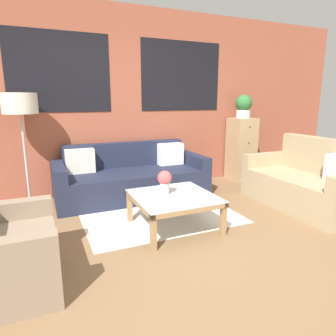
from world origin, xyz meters
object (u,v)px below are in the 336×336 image
object	(u,v)px
couch_dark	(131,178)
potted_plant	(244,106)
coffee_table	(174,200)
flower_vase	(165,181)
floor_lamp	(20,108)
drawer_cabinet	(241,149)
settee_vintage	(306,184)

from	to	relation	value
couch_dark	potted_plant	distance (m)	2.39
coffee_table	flower_vase	bearing A→B (deg)	134.01
coffee_table	flower_vase	world-z (taller)	flower_vase
floor_lamp	flower_vase	bearing A→B (deg)	-43.18
drawer_cabinet	potted_plant	bearing A→B (deg)	90.00
settee_vintage	floor_lamp	size ratio (longest dim) A/B	1.05
couch_dark	drawer_cabinet	bearing A→B (deg)	5.51
drawer_cabinet	flower_vase	distance (m)	2.55
settee_vintage	floor_lamp	xyz separation A→B (m)	(-3.44, 1.47, 1.01)
couch_dark	flower_vase	xyz separation A→B (m)	(0.02, -1.22, 0.27)
potted_plant	couch_dark	bearing A→B (deg)	-174.48
settee_vintage	potted_plant	bearing A→B (deg)	86.39
couch_dark	floor_lamp	bearing A→B (deg)	175.22
floor_lamp	couch_dark	bearing A→B (deg)	-4.78
floor_lamp	flower_vase	size ratio (longest dim) A/B	5.61
floor_lamp	potted_plant	bearing A→B (deg)	1.44
potted_plant	flower_vase	xyz separation A→B (m)	(-2.11, -1.42, -0.77)
flower_vase	coffee_table	bearing A→B (deg)	-45.99
settee_vintage	floor_lamp	world-z (taller)	floor_lamp
coffee_table	potted_plant	bearing A→B (deg)	36.40
potted_plant	drawer_cabinet	bearing A→B (deg)	-90.00
couch_dark	drawer_cabinet	xyz separation A→B (m)	(2.14, 0.21, 0.28)
potted_plant	settee_vintage	bearing A→B (deg)	-93.61
coffee_table	floor_lamp	world-z (taller)	floor_lamp
floor_lamp	potted_plant	size ratio (longest dim) A/B	3.73
flower_vase	drawer_cabinet	bearing A→B (deg)	33.97
coffee_table	couch_dark	bearing A→B (deg)	94.30
floor_lamp	potted_plant	world-z (taller)	same
floor_lamp	flower_vase	distance (m)	2.10
drawer_cabinet	couch_dark	bearing A→B (deg)	-174.49
settee_vintage	drawer_cabinet	distance (m)	1.58
coffee_table	potted_plant	size ratio (longest dim) A/B	2.14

